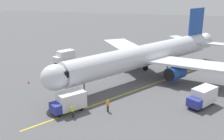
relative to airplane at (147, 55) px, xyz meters
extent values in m
plane|color=#565659|center=(-0.36, -1.31, -4.00)|extent=(220.00, 220.00, 0.00)
cube|color=yellow|center=(0.16, 6.23, -4.00)|extent=(22.84, 33.11, 0.01)
cylinder|color=silver|center=(0.16, 0.23, 0.10)|extent=(22.38, 30.18, 3.80)
ellipsoid|color=silver|center=(10.46, 15.24, 0.10)|extent=(5.24, 5.34, 3.61)
cone|color=silver|center=(-10.31, -15.02, 0.10)|extent=(4.52, 4.41, 3.42)
cube|color=black|center=(9.67, 14.08, 0.65)|extent=(3.57, 3.15, 0.90)
cube|color=silver|center=(-8.98, 1.99, -0.50)|extent=(17.77, 8.76, 0.36)
cylinder|color=#1E479E|center=(-5.19, 2.69, -2.00)|extent=(3.82, 4.10, 2.30)
cylinder|color=black|center=(-4.20, 4.13, -2.00)|extent=(1.84, 1.35, 2.10)
cube|color=silver|center=(5.08, -7.66, -0.50)|extent=(13.75, 17.09, 0.36)
cylinder|color=#1E479E|center=(4.37, -3.88, -2.00)|extent=(3.82, 4.10, 2.30)
cylinder|color=black|center=(5.37, -2.43, -2.00)|extent=(1.84, 1.35, 2.10)
cube|color=#1E479E|center=(-8.61, -12.55, 3.90)|extent=(3.01, 4.16, 7.20)
cube|color=silver|center=(-11.08, -10.49, 0.70)|extent=(6.82, 4.12, 0.24)
cube|color=silver|center=(-5.81, -14.11, 0.70)|extent=(5.80, 6.54, 0.24)
cylinder|color=slate|center=(7.80, 11.36, -2.27)|extent=(0.24, 0.24, 2.77)
cylinder|color=black|center=(7.80, 11.36, -3.65)|extent=(0.77, 0.83, 0.70)
cylinder|color=slate|center=(-3.68, -0.77, -2.07)|extent=(0.24, 0.24, 2.77)
cylinder|color=black|center=(-3.68, -0.77, -3.45)|extent=(0.99, 1.16, 1.10)
cylinder|color=slate|center=(0.60, -3.71, -2.07)|extent=(0.24, 0.24, 2.77)
cylinder|color=black|center=(0.60, -3.71, -3.45)|extent=(0.99, 1.16, 1.10)
cylinder|color=#23232D|center=(8.33, 13.66, -3.56)|extent=(0.26, 0.26, 0.88)
cube|color=orange|center=(8.33, 13.66, -2.82)|extent=(0.37, 0.44, 0.60)
cube|color=silver|center=(8.33, 13.66, -2.82)|extent=(0.38, 0.46, 0.10)
sphere|color=#9E7051|center=(8.33, 13.66, -2.40)|extent=(0.22, 0.22, 0.22)
cylinder|color=#23232D|center=(3.07, 15.34, -3.56)|extent=(0.26, 0.26, 0.88)
cube|color=orange|center=(3.07, 15.34, -2.82)|extent=(0.45, 0.37, 0.60)
cube|color=silver|center=(3.07, 15.34, -2.82)|extent=(0.47, 0.39, 0.10)
sphere|color=beige|center=(3.07, 15.34, -2.40)|extent=(0.22, 0.22, 0.22)
cylinder|color=#23232D|center=(6.91, 18.04, -3.56)|extent=(0.26, 0.26, 0.88)
cube|color=#D8EA19|center=(6.91, 18.04, -2.82)|extent=(0.31, 0.42, 0.60)
cube|color=silver|center=(6.91, 18.04, -2.82)|extent=(0.32, 0.44, 0.10)
sphere|color=#9E7051|center=(6.91, 18.04, -2.40)|extent=(0.22, 0.22, 0.22)
cube|color=#2D3899|center=(-8.14, 11.77, -2.98)|extent=(2.54, 2.49, 1.20)
cube|color=black|center=(-7.73, 12.34, -2.78)|extent=(1.47, 1.12, 0.70)
cube|color=silver|center=(-9.28, 10.19, -2.48)|extent=(3.73, 4.09, 2.20)
cylinder|color=black|center=(-8.52, 12.35, -3.58)|extent=(0.69, 0.83, 0.84)
cylinder|color=black|center=(-7.46, 11.60, -3.58)|extent=(0.69, 0.83, 0.84)
cylinder|color=black|center=(-10.39, 9.76, -3.58)|extent=(0.69, 0.83, 0.84)
cylinder|color=black|center=(-9.33, 9.00, -3.58)|extent=(0.69, 0.83, 0.84)
cube|color=white|center=(19.10, -3.49, -2.98)|extent=(2.51, 2.45, 1.20)
cube|color=black|center=(19.47, -2.90, -2.78)|extent=(1.52, 1.04, 0.70)
cube|color=silver|center=(18.06, -5.14, -2.48)|extent=(3.61, 4.11, 2.20)
cylinder|color=black|center=(18.68, -2.93, -3.58)|extent=(0.66, 0.84, 0.84)
cylinder|color=black|center=(19.78, -3.63, -3.58)|extent=(0.66, 0.84, 0.84)
cylinder|color=black|center=(16.98, -5.64, -3.58)|extent=(0.66, 0.84, 0.84)
cylinder|color=black|center=(18.08, -6.33, -3.58)|extent=(0.66, 0.84, 0.84)
cube|color=#2D3899|center=(8.99, 17.82, -2.98)|extent=(2.55, 2.52, 1.20)
cube|color=black|center=(9.43, 18.36, -2.78)|extent=(1.42, 1.19, 0.70)
cube|color=silver|center=(7.77, 16.30, -2.48)|extent=(3.82, 4.06, 2.20)
cylinder|color=black|center=(8.64, 18.42, -3.58)|extent=(0.72, 0.81, 0.84)
cylinder|color=black|center=(9.66, 17.61, -3.58)|extent=(0.72, 0.81, 0.84)
cylinder|color=black|center=(6.64, 15.93, -3.58)|extent=(0.72, 0.81, 0.84)
cylinder|color=black|center=(7.65, 15.11, -3.58)|extent=(0.72, 0.81, 0.84)
cone|color=#F2590F|center=(18.98, 8.53, -3.73)|extent=(0.32, 0.32, 0.55)
cone|color=#F2590F|center=(17.51, 1.51, -3.73)|extent=(0.32, 0.32, 0.55)
camera|label=1|loc=(-5.32, 45.75, 11.87)|focal=42.27mm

